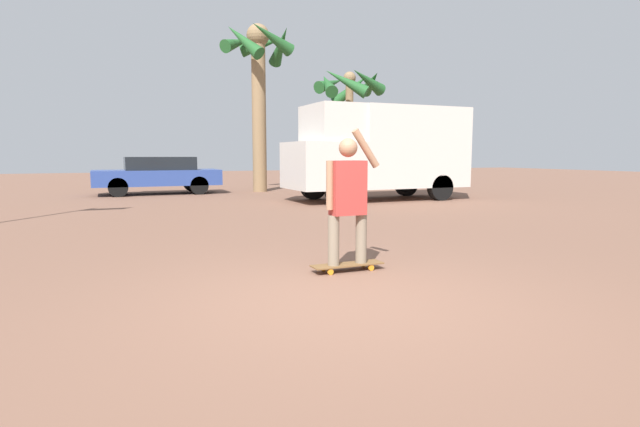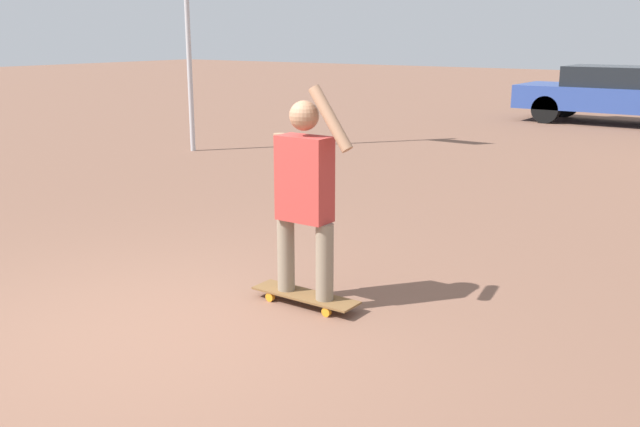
# 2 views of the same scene
# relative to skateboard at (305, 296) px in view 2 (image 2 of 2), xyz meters

# --- Properties ---
(ground_plane) EXTENTS (80.00, 80.00, 0.00)m
(ground_plane) POSITION_rel_skateboard_xyz_m (-0.62, -1.14, -0.07)
(ground_plane) COLOR brown
(skateboard) EXTENTS (0.92, 0.25, 0.09)m
(skateboard) POSITION_rel_skateboard_xyz_m (0.00, 0.00, 0.00)
(skateboard) COLOR brown
(skateboard) RESTS_ON ground_plane
(person_skateboarder) EXTENTS (0.72, 0.23, 1.66)m
(person_skateboarder) POSITION_rel_skateboard_xyz_m (-0.00, -0.00, 0.89)
(person_skateboarder) COLOR gray
(person_skateboarder) RESTS_ON skateboard
(parked_car_blue) EXTENTS (4.42, 1.80, 1.36)m
(parked_car_blue) POSITION_rel_skateboard_xyz_m (-0.90, 13.73, 0.66)
(parked_car_blue) COLOR black
(parked_car_blue) RESTS_ON ground_plane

